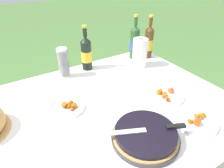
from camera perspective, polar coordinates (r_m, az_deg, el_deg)
The scene contains 12 objects.
garden_table at distance 1.16m, azimuth -5.09°, elevation -10.44°, with size 1.61×1.12×0.73m.
tablecloth at distance 1.12m, azimuth -5.21°, elevation -8.50°, with size 1.62×1.13×0.10m.
berry_tart at distance 0.96m, azimuth 9.52°, elevation -14.20°, with size 0.32×0.32×0.06m.
serving_knife at distance 0.94m, azimuth 11.47°, elevation -12.46°, with size 0.35×0.18×0.01m.
cup_stack at distance 1.42m, azimuth -13.70°, elevation 5.87°, with size 0.07×0.07×0.21m.
cider_bottle_green at distance 1.67m, azimuth 6.45°, elevation 11.80°, with size 0.08×0.08×0.36m.
cider_bottle_amber at distance 1.70m, azimuth 10.45°, elevation 11.78°, with size 0.07×0.07×0.35m.
juice_bottle_red at distance 1.49m, azimuth -7.34°, elevation 8.68°, with size 0.08×0.08×0.33m.
snack_plate_near at distance 1.15m, azimuth -12.58°, elevation -6.43°, with size 0.20×0.20×0.06m.
snack_plate_right at distance 1.12m, azimuth 22.92°, elevation -9.59°, with size 0.23×0.23×0.06m.
snack_plate_far at distance 1.25m, azimuth 14.99°, elevation -3.05°, with size 0.22×0.22×0.06m.
paper_towel_roll at distance 1.54m, azimuth 7.96°, elevation 8.80°, with size 0.11×0.11×0.22m.
Camera 1 is at (-0.36, -0.77, 1.44)m, focal length 32.00 mm.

